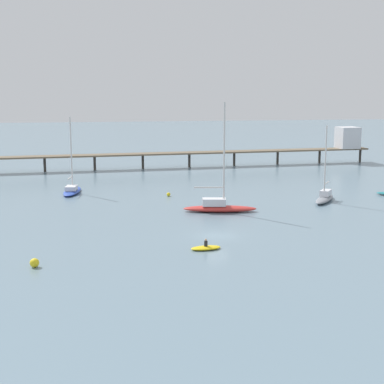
{
  "coord_description": "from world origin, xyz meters",
  "views": [
    {
      "loc": [
        -12.12,
        -61.86,
        16.72
      ],
      "look_at": [
        0.0,
        18.68,
        1.5
      ],
      "focal_mm": 54.47,
      "sensor_mm": 36.0,
      "label": 1
    }
  ],
  "objects": [
    {
      "name": "mooring_buoy_near",
      "position": [
        -18.83,
        -8.72,
        0.43
      ],
      "size": [
        0.86,
        0.86,
        0.86
      ],
      "primitive_type": "sphere",
      "color": "yellow",
      "rests_on": "ground_plane"
    },
    {
      "name": "sailboat_blue",
      "position": [
        -17.32,
        28.41,
        0.64
      ],
      "size": [
        3.37,
        8.17,
        11.78
      ],
      "color": "#2D4CB7",
      "rests_on": "ground_plane"
    },
    {
      "name": "mooring_buoy_mid",
      "position": [
        -2.83,
        23.68,
        0.29
      ],
      "size": [
        0.58,
        0.58,
        0.58
      ],
      "primitive_type": "sphere",
      "color": "yellow",
      "rests_on": "ground_plane"
    },
    {
      "name": "sailboat_gray",
      "position": [
        18.97,
        16.44,
        0.73
      ],
      "size": [
        5.6,
        6.92,
        10.91
      ],
      "color": "gray",
      "rests_on": "ground_plane"
    },
    {
      "name": "dinghy_yellow",
      "position": [
        -2.18,
        -5.3,
        0.2
      ],
      "size": [
        3.28,
        1.78,
        1.14
      ],
      "color": "yellow",
      "rests_on": "ground_plane"
    },
    {
      "name": "ground_plane",
      "position": [
        0.0,
        0.0,
        0.0
      ],
      "size": [
        400.0,
        400.0,
        0.0
      ],
      "primitive_type": "plane",
      "color": "slate"
    },
    {
      "name": "sailboat_red",
      "position": [
        2.59,
        12.02,
        0.84
      ],
      "size": [
        9.92,
        3.71,
        14.41
      ],
      "color": "red",
      "rests_on": "ground_plane"
    },
    {
      "name": "pier",
      "position": [
        18.22,
        54.7,
        3.98
      ],
      "size": [
        87.2,
        9.81,
        7.58
      ],
      "color": "brown",
      "rests_on": "ground_plane"
    }
  ]
}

